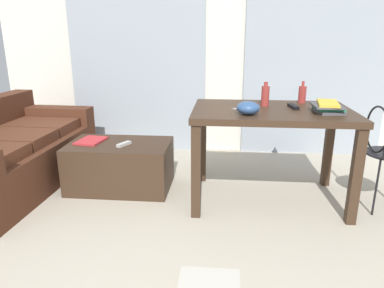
% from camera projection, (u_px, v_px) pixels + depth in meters
% --- Properties ---
extents(ground_plane, '(7.29, 7.29, 0.00)m').
position_uv_depth(ground_plane, '(219.00, 227.00, 2.60)').
color(ground_plane, '#B2A893').
extents(wall_back, '(5.29, 0.10, 2.65)m').
position_uv_depth(wall_back, '(225.00, 37.00, 4.05)').
color(wall_back, silver).
rests_on(wall_back, ground).
extents(curtains, '(3.61, 0.03, 2.32)m').
position_uv_depth(curtains, '(225.00, 53.00, 4.01)').
color(curtains, '#99A3AD').
rests_on(curtains, ground).
extents(couch, '(0.97, 1.81, 0.76)m').
position_uv_depth(couch, '(6.00, 155.00, 3.25)').
color(couch, '#4C2819').
rests_on(couch, ground).
extents(coffee_table, '(0.90, 0.56, 0.42)m').
position_uv_depth(coffee_table, '(120.00, 165.00, 3.23)').
color(coffee_table, '#382619').
rests_on(coffee_table, ground).
extents(craft_table, '(1.25, 0.82, 0.78)m').
position_uv_depth(craft_table, '(271.00, 122.00, 2.86)').
color(craft_table, '#382619').
rests_on(craft_table, ground).
extents(wire_chair, '(0.37, 0.37, 0.84)m').
position_uv_depth(wire_chair, '(383.00, 145.00, 2.75)').
color(wire_chair, black).
rests_on(wire_chair, ground).
extents(bottle_near, '(0.07, 0.07, 0.20)m').
position_uv_depth(bottle_near, '(265.00, 95.00, 2.93)').
color(bottle_near, '#99332D').
rests_on(bottle_near, craft_table).
extents(bottle_far, '(0.06, 0.06, 0.19)m').
position_uv_depth(bottle_far, '(302.00, 94.00, 3.07)').
color(bottle_far, '#99332D').
rests_on(bottle_far, craft_table).
extents(bowl, '(0.17, 0.17, 0.10)m').
position_uv_depth(bowl, '(248.00, 108.00, 2.61)').
color(bowl, '#2D4C7A').
rests_on(bowl, craft_table).
extents(book_stack, '(0.23, 0.31, 0.08)m').
position_uv_depth(book_stack, '(328.00, 107.00, 2.68)').
color(book_stack, '#4C4C51').
rests_on(book_stack, craft_table).
extents(tv_remote_on_table, '(0.07, 0.18, 0.03)m').
position_uv_depth(tv_remote_on_table, '(293.00, 107.00, 2.86)').
color(tv_remote_on_table, black).
rests_on(tv_remote_on_table, craft_table).
extents(scissors, '(0.10, 0.09, 0.00)m').
position_uv_depth(scissors, '(239.00, 108.00, 2.85)').
color(scissors, '#9EA0A5').
rests_on(scissors, craft_table).
extents(tv_remote_primary, '(0.11, 0.15, 0.03)m').
position_uv_depth(tv_remote_primary, '(124.00, 144.00, 3.10)').
color(tv_remote_primary, '#B7B7B2').
rests_on(tv_remote_primary, coffee_table).
extents(magazine, '(0.25, 0.30, 0.02)m').
position_uv_depth(magazine, '(91.00, 141.00, 3.22)').
color(magazine, red).
rests_on(magazine, coffee_table).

